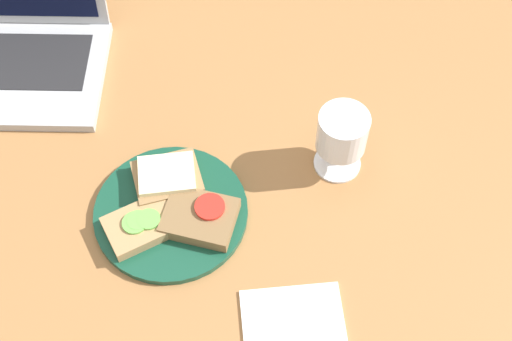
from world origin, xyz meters
The scene contains 8 objects.
wooden_table centered at (0.00, 0.00, 1.50)cm, with size 140.00×140.00×3.00cm, color #9E6B3D.
plate centered at (-1.07, -5.46, 3.59)cm, with size 22.40×22.40×1.18cm, color #144733.
sandwich_with_tomato centered at (3.39, -7.11, 5.34)cm, with size 11.60×9.97×2.69cm.
sandwich_with_cheese centered at (-1.80, -0.81, 5.58)cm, with size 11.44×10.21×2.99cm.
sandwich_with_cucumber centered at (-4.75, -8.41, 5.21)cm, with size 12.20×10.93×2.27cm.
wine_glass centered at (23.49, 3.86, 10.60)cm, with size 7.41×7.41×11.52cm.
laptop centered at (-29.61, 24.33, 7.63)cm, with size 30.60×25.63×22.47cm.
napkin centered at (16.84, -23.91, 3.20)cm, with size 13.62×14.79×0.40cm, color white.
Camera 1 is at (12.28, -55.74, 94.07)cm, focal length 50.00 mm.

